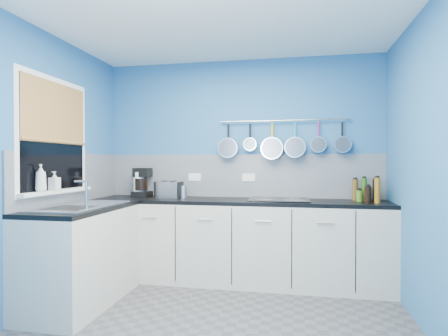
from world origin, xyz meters
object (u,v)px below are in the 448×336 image
(paper_towel, at_px, (139,184))
(toaster, at_px, (169,190))
(hob, at_px, (280,199))
(coffee_maker, at_px, (142,182))
(canister, at_px, (183,192))
(soap_bottle_b, at_px, (55,181))
(soap_bottle_a, at_px, (41,178))

(paper_towel, xyz_separation_m, toaster, (0.40, -0.06, -0.05))
(hob, bearing_deg, coffee_maker, 177.54)
(canister, relative_size, hob, 0.22)
(soap_bottle_b, distance_m, coffee_maker, 1.14)
(coffee_maker, height_order, toaster, coffee_maker)
(coffee_maker, distance_m, toaster, 0.37)
(soap_bottle_a, bearing_deg, coffee_maker, 73.21)
(soap_bottle_a, distance_m, hob, 2.34)
(coffee_maker, bearing_deg, toaster, -10.56)
(coffee_maker, distance_m, hob, 1.63)
(soap_bottle_a, relative_size, coffee_maker, 0.70)
(paper_towel, bearing_deg, coffee_maker, 12.38)
(soap_bottle_a, relative_size, soap_bottle_b, 1.39)
(canister, height_order, hob, canister)
(soap_bottle_a, relative_size, hob, 0.37)
(paper_towel, distance_m, coffee_maker, 0.04)
(toaster, height_order, canister, toaster)
(hob, bearing_deg, soap_bottle_b, -153.22)
(soap_bottle_a, bearing_deg, paper_towel, 74.59)
(soap_bottle_b, distance_m, toaster, 1.26)
(soap_bottle_b, height_order, paper_towel, soap_bottle_b)
(soap_bottle_a, bearing_deg, toaster, 58.19)
(soap_bottle_b, height_order, canister, soap_bottle_b)
(soap_bottle_a, height_order, paper_towel, soap_bottle_a)
(paper_towel, relative_size, hob, 0.45)
(soap_bottle_b, bearing_deg, paper_towel, 72.10)
(coffee_maker, bearing_deg, soap_bottle_b, -109.48)
(coffee_maker, bearing_deg, soap_bottle_a, -106.81)
(paper_towel, xyz_separation_m, canister, (0.56, -0.03, -0.08))
(coffee_maker, relative_size, canister, 2.44)
(toaster, height_order, hob, toaster)
(paper_towel, height_order, coffee_maker, coffee_maker)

